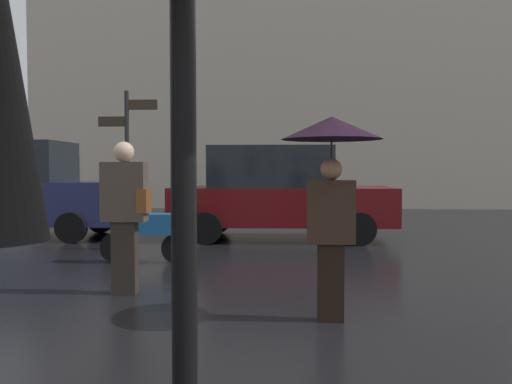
{
  "coord_description": "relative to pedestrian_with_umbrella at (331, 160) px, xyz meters",
  "views": [
    {
      "loc": [
        0.19,
        -2.81,
        1.46
      ],
      "look_at": [
        -0.21,
        5.12,
        1.11
      ],
      "focal_mm": 35.81,
      "sensor_mm": 36.0,
      "label": 1
    }
  ],
  "objects": [
    {
      "name": "pedestrian_with_umbrella",
      "position": [
        0.0,
        0.0,
        0.0
      ],
      "size": [
        0.97,
        0.97,
        1.96
      ],
      "rotation": [
        0.0,
        0.0,
        1.51
      ],
      "color": "black",
      "rests_on": "ground"
    },
    {
      "name": "parked_car_left",
      "position": [
        -6.18,
        5.8,
        -0.53
      ],
      "size": [
        4.53,
        1.85,
        2.06
      ],
      "rotation": [
        0.0,
        0.0,
        3.31
      ],
      "color": "#1E234C",
      "rests_on": "ground"
    },
    {
      "name": "parked_scooter",
      "position": [
        -2.65,
        2.95,
        -0.99
      ],
      "size": [
        1.43,
        0.32,
        1.23
      ],
      "rotation": [
        0.0,
        0.0,
        0.0
      ],
      "color": "black",
      "rests_on": "ground"
    },
    {
      "name": "pedestrian_with_bag",
      "position": [
        -2.29,
        0.96,
        -0.54
      ],
      "size": [
        0.54,
        0.24,
        1.78
      ],
      "rotation": [
        0.0,
        0.0,
        3.42
      ],
      "color": "#2A241E",
      "rests_on": "ground"
    },
    {
      "name": "street_signpost",
      "position": [
        -3.26,
        4.25,
        0.2
      ],
      "size": [
        1.08,
        0.08,
        2.88
      ],
      "color": "black",
      "rests_on": "ground"
    },
    {
      "name": "parked_car_right",
      "position": [
        -0.54,
        5.8,
        -0.57
      ],
      "size": [
        4.56,
        1.96,
        1.94
      ],
      "rotation": [
        0.0,
        0.0,
        3.14
      ],
      "color": "#590C0F",
      "rests_on": "ground"
    },
    {
      "name": "building_block",
      "position": [
        -0.66,
        15.08,
        5.75
      ],
      "size": [
        18.79,
        2.02,
        14.59
      ],
      "primitive_type": "cube",
      "color": "#B2A893",
      "rests_on": "ground"
    }
  ]
}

